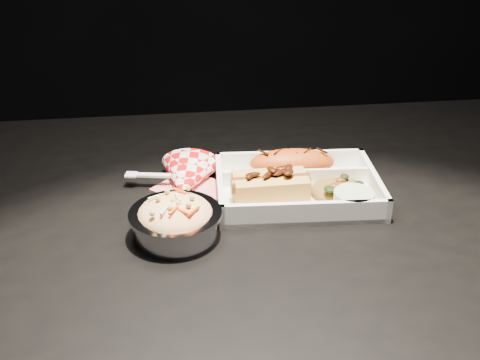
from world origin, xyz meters
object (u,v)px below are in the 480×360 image
at_px(dining_table, 258,253).
at_px(foil_coleslaw_cup, 176,219).
at_px(hotdog, 270,186).
at_px(napkin_fork, 187,178).
at_px(food_tray, 297,190).
at_px(fried_pastry, 292,163).

distance_m(dining_table, foil_coleslaw_cup, 0.19).
bearing_deg(hotdog, foil_coleslaw_cup, -154.90).
bearing_deg(napkin_fork, hotdog, -19.32).
bearing_deg(food_tray, hotdog, -149.23).
height_order(food_tray, fried_pastry, fried_pastry).
height_order(hotdog, foil_coleslaw_cup, same).
height_order(fried_pastry, napkin_fork, napkin_fork).
relative_size(hotdog, foil_coleslaw_cup, 0.93).
height_order(dining_table, napkin_fork, napkin_fork).
distance_m(dining_table, hotdog, 0.12).
height_order(fried_pastry, hotdog, hotdog).
bearing_deg(food_tray, napkin_fork, 167.70).
bearing_deg(fried_pastry, hotdog, -122.22).
bearing_deg(foil_coleslaw_cup, dining_table, 29.75).
bearing_deg(food_tray, fried_pastry, 90.00).
relative_size(food_tray, hotdog, 2.16).
xyz_separation_m(fried_pastry, hotdog, (-0.05, -0.08, 0.00)).
relative_size(dining_table, fried_pastry, 8.60).
height_order(dining_table, foil_coleslaw_cup, foil_coleslaw_cup).
xyz_separation_m(hotdog, napkin_fork, (-0.12, 0.07, -0.02)).
height_order(food_tray, foil_coleslaw_cup, foil_coleslaw_cup).
relative_size(fried_pastry, napkin_fork, 0.78).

